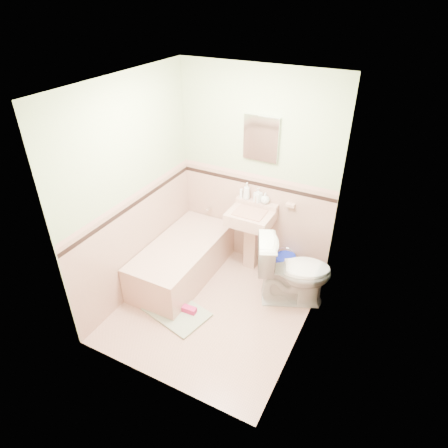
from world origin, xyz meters
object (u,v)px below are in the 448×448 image
at_px(bucket, 285,265).
at_px(shoe, 189,310).
at_px(soap_bottle_right, 265,198).
at_px(soap_bottle_left, 247,191).
at_px(sink, 250,241).
at_px(soap_bottle_mid, 258,195).
at_px(toilet, 294,271).
at_px(bathtub, 182,261).
at_px(medicine_cabinet, 261,139).

bearing_deg(bucket, shoe, -121.30).
bearing_deg(soap_bottle_right, soap_bottle_left, 180.00).
bearing_deg(bucket, sink, -168.06).
bearing_deg(shoe, soap_bottle_right, 71.87).
xyz_separation_m(bucket, shoe, (-0.72, -1.18, -0.07)).
height_order(sink, soap_bottle_left, soap_bottle_left).
height_order(soap_bottle_mid, bucket, soap_bottle_mid).
bearing_deg(soap_bottle_mid, toilet, -36.17).
xyz_separation_m(soap_bottle_right, toilet, (0.59, -0.50, -0.55)).
relative_size(bathtub, bucket, 5.55).
height_order(bathtub, medicine_cabinet, medicine_cabinet).
height_order(bathtub, soap_bottle_mid, soap_bottle_mid).
xyz_separation_m(soap_bottle_left, soap_bottle_right, (0.25, 0.00, -0.04)).
distance_m(soap_bottle_right, bucket, 0.92).
relative_size(medicine_cabinet, toilet, 0.62).
bearing_deg(soap_bottle_left, bathtub, -127.07).
distance_m(soap_bottle_mid, bucket, 0.98).
height_order(sink, toilet, toilet).
relative_size(sink, shoe, 5.21).
bearing_deg(shoe, sink, 74.55).
height_order(soap_bottle_left, bucket, soap_bottle_left).
bearing_deg(soap_bottle_right, soap_bottle_mid, 180.00).
distance_m(toilet, shoe, 1.26).
bearing_deg(bucket, soap_bottle_left, 172.36).
height_order(sink, bucket, sink).
relative_size(soap_bottle_mid, soap_bottle_right, 1.30).
bearing_deg(bucket, toilet, -61.48).
xyz_separation_m(medicine_cabinet, soap_bottle_left, (-0.14, -0.03, -0.69)).
bearing_deg(sink, toilet, -24.73).
relative_size(soap_bottle_right, toilet, 0.17).
distance_m(sink, toilet, 0.76).
relative_size(soap_bottle_right, bucket, 0.52).
xyz_separation_m(soap_bottle_mid, shoe, (-0.26, -1.26, -0.94)).
bearing_deg(medicine_cabinet, soap_bottle_mid, -72.27).
relative_size(sink, soap_bottle_right, 6.00).
xyz_separation_m(bathtub, shoe, (0.43, -0.55, -0.16)).
height_order(soap_bottle_left, toilet, soap_bottle_left).
xyz_separation_m(soap_bottle_mid, toilet, (0.68, -0.50, -0.57)).
distance_m(medicine_cabinet, shoe, 2.10).
height_order(bathtub, bucket, bathtub).
distance_m(soap_bottle_right, toilet, 0.95).
relative_size(medicine_cabinet, soap_bottle_left, 2.38).
xyz_separation_m(bathtub, soap_bottle_mid, (0.69, 0.71, 0.77)).
relative_size(soap_bottle_mid, shoe, 1.13).
height_order(soap_bottle_left, soap_bottle_mid, soap_bottle_left).
bearing_deg(bucket, soap_bottle_mid, 169.84).
relative_size(soap_bottle_left, bucket, 0.82).
distance_m(medicine_cabinet, bucket, 1.64).
height_order(bathtub, sink, sink).
height_order(toilet, shoe, toilet).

